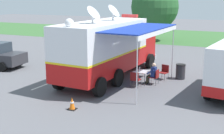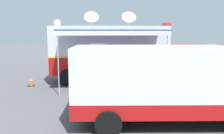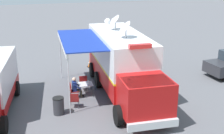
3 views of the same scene
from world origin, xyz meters
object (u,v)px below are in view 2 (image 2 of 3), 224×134
(folding_chair_beside_table, at_px, (107,80))
(trash_bin, at_px, (167,87))
(seated_responder, at_px, (127,79))
(support_truck, at_px, (165,85))
(water_bottle, at_px, (123,74))
(folding_table, at_px, (122,77))
(traffic_cone, at_px, (31,81))
(command_truck, at_px, (121,51))
(folding_chair_spare_by_truck, at_px, (153,83))
(folding_chair_at_table, at_px, (128,83))
(car_behind_truck, at_px, (99,54))

(folding_chair_beside_table, xyz_separation_m, trash_bin, (1.95, 2.75, -0.06))
(seated_responder, distance_m, support_truck, 4.65)
(water_bottle, bearing_deg, folding_table, -37.48)
(traffic_cone, bearing_deg, folding_table, 73.26)
(folding_table, distance_m, folding_chair_beside_table, 0.87)
(water_bottle, bearing_deg, command_truck, 173.06)
(folding_chair_beside_table, distance_m, folding_chair_spare_by_truck, 2.54)
(trash_bin, bearing_deg, folding_table, -134.91)
(traffic_cone, bearing_deg, seated_responder, 67.82)
(folding_chair_at_table, xyz_separation_m, car_behind_truck, (-11.56, -0.27, 0.37))
(folding_chair_beside_table, relative_size, seated_responder, 0.70)
(traffic_cone, xyz_separation_m, support_truck, (6.74, 5.58, 1.11))
(water_bottle, bearing_deg, car_behind_truck, -178.74)
(command_truck, relative_size, seated_responder, 7.73)
(command_truck, bearing_deg, folding_chair_beside_table, -29.87)
(folding_table, bearing_deg, folding_chair_spare_by_truck, 55.84)
(water_bottle, distance_m, folding_chair_beside_table, 1.00)
(water_bottle, distance_m, car_behind_truck, 10.63)
(command_truck, xyz_separation_m, traffic_cone, (0.59, -5.49, -1.67))
(folding_chair_at_table, relative_size, car_behind_truck, 0.20)
(folding_table, distance_m, traffic_cone, 5.39)
(support_truck, bearing_deg, traffic_cone, -140.38)
(trash_bin, bearing_deg, water_bottle, -138.34)
(command_truck, bearing_deg, folding_table, -9.14)
(seated_responder, relative_size, trash_bin, 1.37)
(seated_responder, relative_size, car_behind_truck, 0.29)
(water_bottle, xyz_separation_m, folding_chair_at_table, (0.93, 0.03, -0.32))
(folding_chair_spare_by_truck, xyz_separation_m, trash_bin, (0.90, 0.44, -0.06))
(water_bottle, height_order, folding_chair_at_table, water_bottle)
(folding_chair_beside_table, bearing_deg, command_truck, 150.13)
(seated_responder, xyz_separation_m, traffic_cone, (-2.16, -5.29, -0.37))
(trash_bin, distance_m, traffic_cone, 7.84)
(trash_bin, bearing_deg, folding_chair_beside_table, -125.43)
(folding_table, bearing_deg, car_behind_truck, -179.28)
(folding_table, height_order, trash_bin, trash_bin)
(traffic_cone, relative_size, support_truck, 0.08)
(seated_responder, bearing_deg, folding_table, -166.42)
(folding_table, relative_size, car_behind_truck, 0.20)
(folding_chair_at_table, xyz_separation_m, support_truck, (4.39, 0.30, 0.87))
(folding_table, relative_size, folding_chair_at_table, 0.99)
(command_truck, distance_m, water_bottle, 2.31)
(car_behind_truck, bearing_deg, support_truck, 2.05)
(folding_chair_at_table, height_order, folding_chair_spare_by_truck, same)
(command_truck, xyz_separation_m, car_behind_truck, (-8.62, -0.48, -1.07))
(folding_chair_spare_by_truck, bearing_deg, traffic_cone, -111.01)
(command_truck, distance_m, folding_chair_at_table, 3.28)
(water_bottle, bearing_deg, folding_chair_spare_by_truck, 50.53)
(water_bottle, relative_size, car_behind_truck, 0.05)
(water_bottle, bearing_deg, seated_responder, 3.72)
(water_bottle, bearing_deg, support_truck, 3.61)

